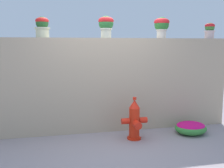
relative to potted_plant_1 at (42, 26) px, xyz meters
The scene contains 8 objects.
ground_plane 2.61m from the potted_plant_1, 40.84° to the right, with size 24.00×24.00×0.00m, color gray.
stone_wall 1.64m from the potted_plant_1, ahead, with size 5.33×0.34×1.88m, color tan.
potted_plant_1 is the anchor object (origin of this frame).
potted_plant_2 1.22m from the potted_plant_1, ahead, with size 0.30×0.30×0.43m.
potted_plant_3 2.38m from the potted_plant_1, ahead, with size 0.31×0.31×0.43m.
potted_plant_4 3.53m from the potted_plant_1, ahead, with size 0.23×0.23×0.34m.
fire_hydrant 2.49m from the potted_plant_1, 23.69° to the right, with size 0.49×0.39×0.80m.
flower_bush_left 3.50m from the potted_plant_1, 13.17° to the right, with size 0.63×0.56×0.24m.
Camera 1 is at (-0.97, -4.27, 1.75)m, focal length 42.54 mm.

